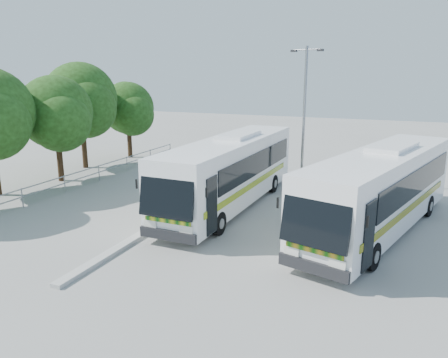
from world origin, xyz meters
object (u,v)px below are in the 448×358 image
at_px(tree_far_d, 82,99).
at_px(tree_far_e, 129,108).
at_px(coach_main, 230,170).
at_px(lamppost, 304,111).
at_px(coach_adjacent, 381,189).
at_px(tree_far_c, 57,113).

bearing_deg(tree_far_d, tree_far_e, 81.37).
height_order(coach_main, lamppost, lamppost).
height_order(coach_main, coach_adjacent, coach_adjacent).
xyz_separation_m(tree_far_d, lamppost, (15.31, 0.73, -0.37)).
relative_size(tree_far_c, tree_far_e, 1.10).
relative_size(coach_main, coach_adjacent, 0.99).
height_order(tree_far_c, coach_main, tree_far_c).
bearing_deg(tree_far_c, coach_main, -4.12).
xyz_separation_m(tree_far_e, lamppost, (14.63, -3.77, 0.56)).
distance_m(tree_far_e, lamppost, 15.12).
bearing_deg(tree_far_d, tree_far_c, -72.17).
distance_m(tree_far_c, lamppost, 14.80).
xyz_separation_m(coach_adjacent, lamppost, (-4.74, 6.16, 2.57)).
height_order(tree_far_c, coach_adjacent, tree_far_c).
bearing_deg(coach_main, lamppost, 66.70).
relative_size(tree_far_c, coach_adjacent, 0.52).
bearing_deg(tree_far_d, coach_adjacent, -15.16).
relative_size(tree_far_c, lamppost, 0.81).
distance_m(tree_far_d, coach_adjacent, 20.98).
bearing_deg(tree_far_e, coach_adjacent, -27.16).
distance_m(tree_far_e, coach_main, 15.31).
xyz_separation_m(coach_main, coach_adjacent, (7.18, -0.89, 0.00)).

